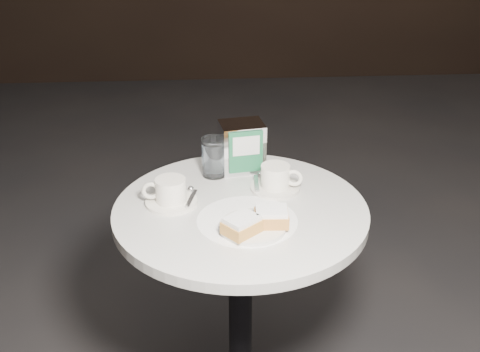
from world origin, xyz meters
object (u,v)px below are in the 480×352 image
coffee_cup_right (276,179)px  napkin_dispenser (242,147)px  coffee_cup_left (170,193)px  beignet_plate (255,223)px  cafe_table (240,266)px  water_glass_right (250,152)px  water_glass_left (214,158)px

coffee_cup_right → napkin_dispenser: bearing=140.0°
coffee_cup_left → napkin_dispenser: napkin_dispenser is taller
beignet_plate → coffee_cup_left: 0.27m
cafe_table → napkin_dispenser: bearing=85.2°
cafe_table → beignet_plate: (0.03, -0.13, 0.22)m
beignet_plate → coffee_cup_left: size_ratio=1.46×
beignet_plate → coffee_cup_right: bearing=70.3°
cafe_table → beignet_plate: beignet_plate is taller
beignet_plate → water_glass_right: size_ratio=2.11×
water_glass_left → cafe_table: bearing=-71.9°
coffee_cup_left → water_glass_left: bearing=52.2°
cafe_table → coffee_cup_right: bearing=42.0°
water_glass_right → napkin_dispenser: size_ratio=0.71×
coffee_cup_right → cafe_table: bearing=-120.5°
coffee_cup_left → napkin_dispenser: (0.21, 0.20, 0.04)m
beignet_plate → napkin_dispenser: bearing=91.4°
cafe_table → water_glass_right: (0.05, 0.25, 0.25)m
cafe_table → water_glass_left: bearing=108.1°
cafe_table → beignet_plate: bearing=-77.2°
water_glass_left → water_glass_right: size_ratio=1.11×
coffee_cup_right → water_glass_left: size_ratio=1.52×
cafe_table → water_glass_right: water_glass_right is taller
cafe_table → beignet_plate: 0.26m
coffee_cup_left → water_glass_right: 0.32m
water_glass_right → cafe_table: bearing=-100.3°
coffee_cup_right → water_glass_left: bearing=166.6°
coffee_cup_right → napkin_dispenser: napkin_dispenser is taller
coffee_cup_left → beignet_plate: bearing=-37.2°
coffee_cup_left → water_glass_right: (0.24, 0.22, 0.02)m
beignet_plate → water_glass_left: water_glass_left is taller
water_glass_right → napkin_dispenser: (-0.03, -0.01, 0.02)m
coffee_cup_left → coffee_cup_right: size_ratio=0.86×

